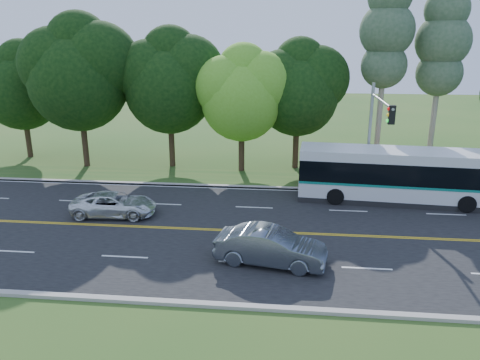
# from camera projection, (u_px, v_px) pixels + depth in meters

# --- Properties ---
(ground) EXTENTS (120.00, 120.00, 0.00)m
(ground) POSITION_uv_depth(u_px,v_px,m) (259.00, 232.00, 24.38)
(ground) COLOR #29541C
(ground) RESTS_ON ground
(road) EXTENTS (60.00, 14.00, 0.02)m
(road) POSITION_uv_depth(u_px,v_px,m) (259.00, 232.00, 24.38)
(road) COLOR black
(road) RESTS_ON ground
(curb_north) EXTENTS (60.00, 0.30, 0.15)m
(curb_north) POSITION_uv_depth(u_px,v_px,m) (266.00, 187.00, 31.14)
(curb_north) COLOR #A19B91
(curb_north) RESTS_ON ground
(curb_south) EXTENTS (60.00, 0.30, 0.15)m
(curb_south) POSITION_uv_depth(u_px,v_px,m) (247.00, 307.00, 17.57)
(curb_south) COLOR #A19B91
(curb_south) RESTS_ON ground
(grass_verge) EXTENTS (60.00, 4.00, 0.10)m
(grass_verge) POSITION_uv_depth(u_px,v_px,m) (267.00, 180.00, 32.90)
(grass_verge) COLOR #29541C
(grass_verge) RESTS_ON ground
(lane_markings) EXTENTS (57.60, 13.82, 0.00)m
(lane_markings) POSITION_uv_depth(u_px,v_px,m) (257.00, 231.00, 24.38)
(lane_markings) COLOR gold
(lane_markings) RESTS_ON road
(tree_row) EXTENTS (44.70, 9.10, 13.84)m
(tree_row) POSITION_uv_depth(u_px,v_px,m) (200.00, 78.00, 34.36)
(tree_row) COLOR #301D15
(tree_row) RESTS_ON ground
(bougainvillea_hedge) EXTENTS (9.50, 2.25, 1.50)m
(bougainvillea_hedge) POSITION_uv_depth(u_px,v_px,m) (374.00, 177.00, 31.20)
(bougainvillea_hedge) COLOR maroon
(bougainvillea_hedge) RESTS_ON ground
(traffic_signal) EXTENTS (0.42, 6.10, 7.00)m
(traffic_signal) POSITION_uv_depth(u_px,v_px,m) (376.00, 126.00, 27.47)
(traffic_signal) COLOR #93959B
(traffic_signal) RESTS_ON ground
(transit_bus) EXTENTS (12.51, 3.58, 3.23)m
(transit_bus) POSITION_uv_depth(u_px,v_px,m) (402.00, 177.00, 28.23)
(transit_bus) COLOR silver
(transit_bus) RESTS_ON road
(sedan) EXTENTS (5.17, 2.57, 1.63)m
(sedan) POSITION_uv_depth(u_px,v_px,m) (271.00, 247.00, 20.78)
(sedan) COLOR slate
(sedan) RESTS_ON road
(suv) EXTENTS (4.83, 2.44, 1.31)m
(suv) POSITION_uv_depth(u_px,v_px,m) (114.00, 204.00, 26.38)
(suv) COLOR silver
(suv) RESTS_ON road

